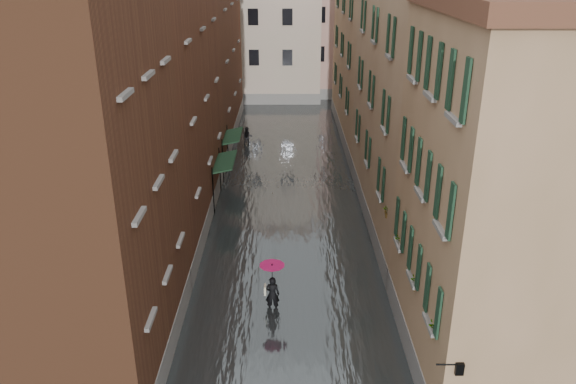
{
  "coord_description": "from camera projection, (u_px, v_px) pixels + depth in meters",
  "views": [
    {
      "loc": [
        -0.11,
        -17.6,
        12.79
      ],
      "look_at": [
        -0.03,
        5.78,
        3.0
      ],
      "focal_mm": 35.0,
      "sensor_mm": 36.0,
      "label": 1
    }
  ],
  "objects": [
    {
      "name": "building_end_cream",
      "position": [
        256.0,
        29.0,
        53.7
      ],
      "size": [
        12.0,
        9.0,
        13.0
      ],
      "primitive_type": "cube",
      "color": "#BBB095",
      "rests_on": "ground"
    },
    {
      "name": "building_left_mid",
      "position": [
        144.0,
        104.0,
        27.04
      ],
      "size": [
        6.0,
        14.0,
        12.5
      ],
      "primitive_type": "cube",
      "color": "#582F1C",
      "rests_on": "ground"
    },
    {
      "name": "pedestrian_far",
      "position": [
        248.0,
        137.0,
        40.69
      ],
      "size": [
        0.8,
        0.67,
        1.48
      ],
      "primitive_type": "imported",
      "rotation": [
        0.0,
        0.0,
        0.16
      ],
      "color": "black",
      "rests_on": "ground"
    },
    {
      "name": "wall_lantern",
      "position": [
        458.0,
        367.0,
        14.49
      ],
      "size": [
        0.71,
        0.22,
        0.35
      ],
      "color": "black",
      "rests_on": "ground"
    },
    {
      "name": "pedestrian_main",
      "position": [
        272.0,
        283.0,
        21.46
      ],
      "size": [
        0.98,
        0.98,
        2.06
      ],
      "color": "black",
      "rests_on": "ground"
    },
    {
      "name": "floodwater",
      "position": [
        288.0,
        190.0,
        33.12
      ],
      "size": [
        10.0,
        60.0,
        0.2
      ],
      "primitive_type": "cube",
      "color": "#3D4244",
      "rests_on": "ground"
    },
    {
      "name": "window_planters",
      "position": [
        410.0,
        252.0,
        19.14
      ],
      "size": [
        0.59,
        8.72,
        0.84
      ],
      "color": "brown",
      "rests_on": "ground"
    },
    {
      "name": "building_end_pink",
      "position": [
        348.0,
        31.0,
        55.76
      ],
      "size": [
        10.0,
        9.0,
        12.0
      ],
      "primitive_type": "cube",
      "color": "tan",
      "rests_on": "ground"
    },
    {
      "name": "building_right_near",
      "position": [
        519.0,
        207.0,
        17.12
      ],
      "size": [
        6.0,
        8.0,
        11.5
      ],
      "primitive_type": "cube",
      "color": "#96734D",
      "rests_on": "ground"
    },
    {
      "name": "awning_far",
      "position": [
        232.0,
        137.0,
        34.9
      ],
      "size": [
        1.09,
        3.13,
        2.8
      ],
      "color": "black",
      "rests_on": "ground"
    },
    {
      "name": "awning_near",
      "position": [
        224.0,
        163.0,
        30.51
      ],
      "size": [
        1.09,
        3.27,
        2.8
      ],
      "color": "black",
      "rests_on": "ground"
    },
    {
      "name": "ground",
      "position": [
        289.0,
        324.0,
        21.17
      ],
      "size": [
        120.0,
        120.0,
        0.0
      ],
      "primitive_type": "plane",
      "color": "#575759",
      "rests_on": "ground"
    },
    {
      "name": "building_right_mid",
      "position": [
        434.0,
        99.0,
        26.98
      ],
      "size": [
        6.0,
        14.0,
        13.0
      ],
      "primitive_type": "cube",
      "color": "tan",
      "rests_on": "ground"
    },
    {
      "name": "building_left_near",
      "position": [
        57.0,
        185.0,
        16.79
      ],
      "size": [
        6.0,
        8.0,
        13.0
      ],
      "primitive_type": "cube",
      "color": "brown",
      "rests_on": "ground"
    },
    {
      "name": "building_left_far",
      "position": [
        191.0,
        44.0,
        40.58
      ],
      "size": [
        6.0,
        16.0,
        14.0
      ],
      "primitive_type": "cube",
      "color": "brown",
      "rests_on": "ground"
    },
    {
      "name": "building_right_far",
      "position": [
        383.0,
        61.0,
        41.11
      ],
      "size": [
        6.0,
        16.0,
        11.5
      ],
      "primitive_type": "cube",
      "color": "#96734D",
      "rests_on": "ground"
    }
  ]
}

